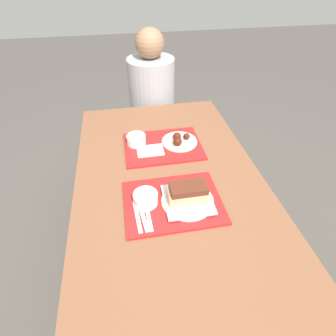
{
  "coord_description": "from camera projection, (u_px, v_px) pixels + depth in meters",
  "views": [
    {
      "loc": [
        -0.17,
        -0.91,
        1.6
      ],
      "look_at": [
        -0.0,
        0.03,
        0.78
      ],
      "focal_mm": 28.0,
      "sensor_mm": 36.0,
      "label": 1
    }
  ],
  "objects": [
    {
      "name": "plastic_knife_near",
      "position": [
        148.0,
        215.0,
        1.08
      ],
      "size": [
        0.02,
        0.17,
        0.0
      ],
      "color": "white",
      "rests_on": "tray_near"
    },
    {
      "name": "bowl_coleslaw_near",
      "position": [
        146.0,
        198.0,
        1.11
      ],
      "size": [
        0.11,
        0.11,
        0.05
      ],
      "color": "white",
      "rests_on": "tray_near"
    },
    {
      "name": "wings_plate_far",
      "position": [
        179.0,
        140.0,
        1.47
      ],
      "size": [
        0.2,
        0.2,
        0.06
      ],
      "color": "beige",
      "rests_on": "tray_far"
    },
    {
      "name": "tray_near",
      "position": [
        173.0,
        202.0,
        1.14
      ],
      "size": [
        0.42,
        0.32,
        0.01
      ],
      "color": "red",
      "rests_on": "picnic_table"
    },
    {
      "name": "plastic_spoon_near",
      "position": [
        137.0,
        216.0,
        1.07
      ],
      "size": [
        0.03,
        0.17,
        0.0
      ],
      "color": "white",
      "rests_on": "tray_near"
    },
    {
      "name": "tray_far",
      "position": [
        163.0,
        146.0,
        1.46
      ],
      "size": [
        0.42,
        0.32,
        0.01
      ],
      "color": "red",
      "rests_on": "picnic_table"
    },
    {
      "name": "plastic_fork_near",
      "position": [
        143.0,
        215.0,
        1.08
      ],
      "size": [
        0.04,
        0.17,
        0.0
      ],
      "color": "white",
      "rests_on": "tray_near"
    },
    {
      "name": "picnic_bench_far",
      "position": [
        148.0,
        133.0,
        2.24
      ],
      "size": [
        0.86,
        0.28,
        0.45
      ],
      "color": "brown",
      "rests_on": "ground_plane"
    },
    {
      "name": "napkin_far",
      "position": [
        150.0,
        151.0,
        1.41
      ],
      "size": [
        0.14,
        0.1,
        0.01
      ],
      "color": "white",
      "rests_on": "tray_far"
    },
    {
      "name": "ground_plane",
      "position": [
        169.0,
        260.0,
        1.75
      ],
      "size": [
        12.0,
        12.0,
        0.0
      ],
      "primitive_type": "plane",
      "color": "#4C4742"
    },
    {
      "name": "picnic_table",
      "position": [
        170.0,
        192.0,
        1.33
      ],
      "size": [
        0.9,
        1.54,
        0.74
      ],
      "color": "brown",
      "rests_on": "ground_plane"
    },
    {
      "name": "bowl_coleslaw_far",
      "position": [
        136.0,
        139.0,
        1.45
      ],
      "size": [
        0.11,
        0.11,
        0.05
      ],
      "color": "white",
      "rests_on": "tray_far"
    },
    {
      "name": "brisket_sandwich_plate",
      "position": [
        188.0,
        196.0,
        1.12
      ],
      "size": [
        0.23,
        0.23,
        0.09
      ],
      "color": "beige",
      "rests_on": "tray_near"
    },
    {
      "name": "person_seated_across",
      "position": [
        152.0,
        90.0,
        2.0
      ],
      "size": [
        0.34,
        0.34,
        0.74
      ],
      "color": "#9E9EA3",
      "rests_on": "picnic_bench_far"
    }
  ]
}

